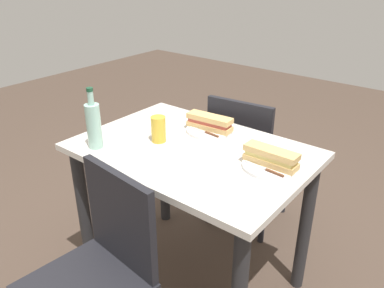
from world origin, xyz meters
TOP-DOWN VIEW (x-y plane):
  - ground_plane at (0.00, 0.00)m, footprint 8.00×8.00m
  - dining_table at (0.00, 0.00)m, footprint 1.03×0.71m
  - chair_far at (-0.01, 0.55)m, footprint 0.44×0.44m
  - chair_near at (0.05, -0.55)m, footprint 0.44×0.44m
  - plate_near at (0.05, -0.20)m, footprint 0.23×0.23m
  - baguette_sandwich_near at (0.05, -0.20)m, footprint 0.23×0.09m
  - knife_near at (0.03, -0.14)m, footprint 0.18×0.03m
  - plate_far at (-0.36, -0.06)m, footprint 0.23×0.23m
  - baguette_sandwich_far at (-0.36, -0.06)m, footprint 0.22×0.07m
  - knife_far at (-0.37, -0.01)m, footprint 0.18×0.03m
  - water_bottle at (0.34, 0.26)m, footprint 0.06×0.06m
  - beer_glass at (0.17, 0.04)m, footprint 0.07×0.07m
  - paper_napkin at (0.09, 0.19)m, footprint 0.15×0.15m

SIDE VIEW (x-z plane):
  - ground_plane at x=0.00m, z-range 0.00..0.00m
  - chair_far at x=-0.01m, z-range 0.06..0.91m
  - chair_near at x=0.05m, z-range 0.06..0.91m
  - dining_table at x=0.00m, z-range 0.24..1.00m
  - paper_napkin at x=0.09m, z-range 0.76..0.77m
  - plate_near at x=0.05m, z-range 0.76..0.78m
  - plate_far at x=-0.36m, z-range 0.76..0.78m
  - knife_near at x=0.03m, z-range 0.78..0.78m
  - knife_far at x=-0.37m, z-range 0.78..0.78m
  - baguette_sandwich_near at x=0.05m, z-range 0.78..0.84m
  - baguette_sandwich_far at x=-0.36m, z-range 0.78..0.84m
  - beer_glass at x=0.17m, z-range 0.76..0.88m
  - water_bottle at x=0.34m, z-range 0.73..1.01m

